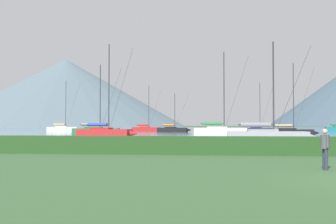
{
  "coord_description": "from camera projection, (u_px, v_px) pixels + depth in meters",
  "views": [
    {
      "loc": [
        -5.4,
        -13.59,
        1.82
      ],
      "look_at": [
        -13.86,
        57.11,
        4.0
      ],
      "focal_mm": 43.36,
      "sensor_mm": 36.0,
      "label": 1
    }
  ],
  "objects": [
    {
      "name": "sailboat_slip_8",
      "position": [
        105.0,
        132.0,
        55.73
      ],
      "size": [
        8.65,
        3.29,
        12.91
      ],
      "rotation": [
        0.0,
        0.0,
        -0.11
      ],
      "color": "red",
      "rests_on": "harbor_water"
    },
    {
      "name": "harbor_water",
      "position": [
        231.0,
        129.0,
        148.76
      ],
      "size": [
        320.0,
        246.0,
        0.0
      ],
      "primitive_type": "cube",
      "color": "slate",
      "rests_on": "ground_plane"
    },
    {
      "name": "sailboat_slip_10",
      "position": [
        268.0,
        136.0,
        38.02
      ],
      "size": [
        8.48,
        2.54,
        9.63
      ],
      "rotation": [
        0.0,
        0.0,
        -0.0
      ],
      "color": "#9E9EA3",
      "rests_on": "harbor_water"
    },
    {
      "name": "person_seated_viewer",
      "position": [
        325.0,
        146.0,
        16.14
      ],
      "size": [
        0.36,
        0.56,
        1.65
      ],
      "rotation": [
        0.0,
        0.0,
        0.16
      ],
      "color": "#2D3347",
      "rests_on": "ground_plane"
    },
    {
      "name": "hedge_line",
      "position": [
        309.0,
        146.0,
        23.72
      ],
      "size": [
        80.0,
        1.2,
        1.1
      ],
      "primitive_type": "cube",
      "color": "#284C23",
      "rests_on": "ground_plane"
    },
    {
      "name": "sailboat_slip_9",
      "position": [
        291.0,
        132.0,
        61.77
      ],
      "size": [
        7.74,
        2.32,
        11.18
      ],
      "rotation": [
        0.0,
        0.0,
        -0.0
      ],
      "color": "black",
      "rests_on": "harbor_water"
    },
    {
      "name": "sailboat_slip_7",
      "position": [
        258.0,
        130.0,
        92.31
      ],
      "size": [
        7.4,
        2.22,
        11.26
      ],
      "rotation": [
        0.0,
        0.0,
        -0.01
      ],
      "color": "navy",
      "rests_on": "harbor_water"
    },
    {
      "name": "distant_hill_west_ridge",
      "position": [
        66.0,
        93.0,
        315.63
      ],
      "size": [
        188.17,
        188.17,
        52.54
      ],
      "primitive_type": "cone",
      "color": "slate",
      "rests_on": "ground_plane"
    },
    {
      "name": "sailboat_slip_3",
      "position": [
        64.0,
        129.0,
        100.12
      ],
      "size": [
        8.72,
        3.2,
        12.71
      ],
      "rotation": [
        0.0,
        0.0,
        0.09
      ],
      "color": "white",
      "rests_on": "harbor_water"
    },
    {
      "name": "sailboat_slip_1",
      "position": [
        173.0,
        129.0,
        93.08
      ],
      "size": [
        7.89,
        2.57,
        8.99
      ],
      "rotation": [
        0.0,
        0.0,
        -0.04
      ],
      "color": "black",
      "rests_on": "harbor_water"
    },
    {
      "name": "sailboat_slip_4",
      "position": [
        97.0,
        131.0,
        66.66
      ],
      "size": [
        8.75,
        3.05,
        11.69
      ],
      "rotation": [
        0.0,
        0.0,
        0.07
      ],
      "color": "#236B38",
      "rests_on": "harbor_water"
    },
    {
      "name": "sailboat_slip_0",
      "position": [
        147.0,
        129.0,
        102.02
      ],
      "size": [
        8.19,
        2.74,
        11.56
      ],
      "rotation": [
        0.0,
        0.0,
        0.05
      ],
      "color": "red",
      "rests_on": "harbor_water"
    },
    {
      "name": "sailboat_slip_11",
      "position": [
        221.0,
        131.0,
        62.31
      ],
      "size": [
        9.39,
        3.41,
        13.03
      ],
      "rotation": [
        0.0,
        0.0,
        0.08
      ],
      "color": "white",
      "rests_on": "harbor_water"
    }
  ]
}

